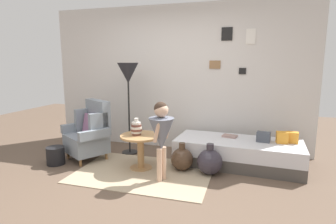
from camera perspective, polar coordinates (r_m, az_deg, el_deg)
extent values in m
plane|color=brown|center=(3.60, -6.89, -15.94)|extent=(12.00, 12.00, 0.00)
cube|color=silver|center=(5.09, 1.61, 6.99)|extent=(4.80, 0.10, 2.60)
cube|color=black|center=(4.86, 15.18, 8.19)|extent=(0.12, 0.02, 0.10)
cube|color=#AEAEAC|center=(4.85, 15.18, 8.19)|extent=(0.09, 0.01, 0.08)
cube|color=olive|center=(4.89, 9.70, 9.65)|extent=(0.19, 0.02, 0.14)
cube|color=silver|center=(4.89, 9.69, 9.65)|extent=(0.15, 0.01, 0.11)
cube|color=white|center=(4.87, 16.79, 14.77)|extent=(0.15, 0.02, 0.25)
cube|color=#97978E|center=(4.87, 16.79, 14.77)|extent=(0.12, 0.01, 0.19)
cube|color=black|center=(4.89, 12.13, 15.54)|extent=(0.18, 0.02, 0.22)
cube|color=silver|center=(4.89, 12.12, 15.54)|extent=(0.14, 0.01, 0.17)
cube|color=tan|center=(4.12, -5.10, -12.38)|extent=(1.94, 1.32, 0.01)
cylinder|color=olive|center=(4.95, -20.00, -8.37)|extent=(0.04, 0.04, 0.12)
cylinder|color=olive|center=(4.53, -17.67, -9.96)|extent=(0.04, 0.04, 0.12)
cylinder|color=olive|center=(5.12, -15.32, -7.49)|extent=(0.04, 0.04, 0.12)
cylinder|color=olive|center=(4.72, -12.66, -8.91)|extent=(0.04, 0.04, 0.12)
cube|color=gray|center=(4.76, -16.55, -6.25)|extent=(0.80, 0.79, 0.30)
cube|color=gray|center=(4.76, -14.31, -0.88)|extent=(0.58, 0.43, 0.55)
cube|color=gray|center=(4.95, -17.03, -1.57)|extent=(0.23, 0.30, 0.39)
cube|color=gray|center=(4.49, -14.21, -2.60)|extent=(0.23, 0.30, 0.39)
cube|color=gray|center=(4.99, -18.52, -3.00)|extent=(0.34, 0.48, 0.14)
cube|color=gray|center=(4.41, -15.07, -4.52)|extent=(0.34, 0.48, 0.14)
cube|color=gray|center=(4.73, -15.67, -2.45)|extent=(0.39, 0.33, 0.33)
cube|color=#4C4742|center=(4.50, 14.17, -9.50)|extent=(1.95, 0.92, 0.18)
cube|color=silver|center=(4.44, 14.28, -7.06)|extent=(1.95, 0.92, 0.22)
cube|color=orange|center=(4.52, 24.36, -4.82)|extent=(0.18, 0.14, 0.17)
cube|color=orange|center=(4.45, 22.57, -4.89)|extent=(0.17, 0.13, 0.17)
cube|color=#474C56|center=(4.42, 19.17, -4.91)|extent=(0.21, 0.15, 0.15)
cylinder|color=tan|center=(4.28, -5.61, -11.42)|extent=(0.33, 0.33, 0.02)
cylinder|color=tan|center=(4.20, -5.67, -8.30)|extent=(0.10, 0.10, 0.47)
cylinder|color=tan|center=(4.12, -5.73, -4.98)|extent=(0.61, 0.61, 0.03)
cylinder|color=brown|center=(4.13, -6.55, -4.53)|extent=(0.13, 0.13, 0.03)
cylinder|color=silver|center=(4.12, -6.56, -4.09)|extent=(0.15, 0.15, 0.03)
cylinder|color=brown|center=(4.11, -6.57, -3.65)|extent=(0.17, 0.17, 0.03)
cylinder|color=silver|center=(4.11, -6.58, -3.21)|extent=(0.17, 0.17, 0.03)
cylinder|color=brown|center=(4.10, -6.59, -2.77)|extent=(0.15, 0.15, 0.03)
cylinder|color=silver|center=(4.09, -6.60, -2.33)|extent=(0.13, 0.13, 0.03)
cylinder|color=silver|center=(4.08, -6.61, -1.69)|extent=(0.06, 0.06, 0.06)
cylinder|color=black|center=(5.01, -7.88, -8.23)|extent=(0.28, 0.28, 0.02)
cylinder|color=black|center=(4.82, -8.10, 0.24)|extent=(0.03, 0.03, 1.48)
cone|color=#232328|center=(4.76, -8.29, 7.98)|extent=(0.36, 0.36, 0.35)
cylinder|color=#D8AD8E|center=(3.74, -1.82, -11.01)|extent=(0.07, 0.07, 0.46)
cylinder|color=#D8AD8E|center=(3.81, -0.89, -10.58)|extent=(0.07, 0.07, 0.46)
cone|color=slate|center=(3.65, -1.38, -4.64)|extent=(0.34, 0.34, 0.44)
cylinder|color=slate|center=(3.61, -1.39, -2.40)|extent=(0.17, 0.17, 0.17)
cylinder|color=#D8AD8E|center=(3.53, -2.30, -4.11)|extent=(0.13, 0.09, 0.30)
cylinder|color=#D8AD8E|center=(3.71, -0.01, -3.37)|extent=(0.13, 0.09, 0.30)
sphere|color=#D8AD8E|center=(3.58, -1.40, 0.37)|extent=(0.19, 0.19, 0.19)
sphere|color=#38281E|center=(3.58, -1.53, 0.75)|extent=(0.18, 0.18, 0.18)
cube|color=gray|center=(4.56, 12.67, -4.89)|extent=(0.25, 0.21, 0.03)
sphere|color=#473323|center=(4.15, 2.92, -9.76)|extent=(0.34, 0.34, 0.34)
cylinder|color=#473323|center=(4.09, 2.94, -7.02)|extent=(0.09, 0.09, 0.09)
sphere|color=#332D38|center=(4.04, 8.64, -10.19)|extent=(0.37, 0.37, 0.37)
cylinder|color=#332D38|center=(3.97, 8.73, -7.16)|extent=(0.10, 0.10, 0.09)
cylinder|color=black|center=(4.73, -22.26, -8.36)|extent=(0.28, 0.28, 0.28)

